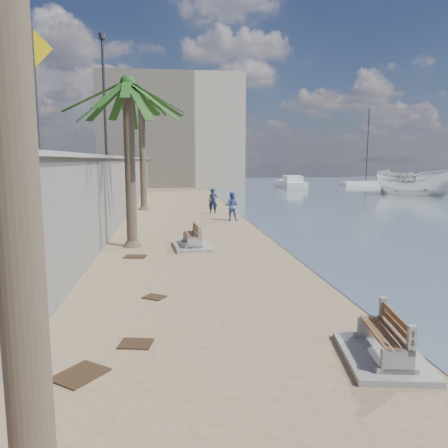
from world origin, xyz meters
TOP-DOWN VIEW (x-y plane):
  - ground_plane at (0.00, 0.00)m, footprint 140.00×140.00m
  - seawall at (-5.20, 20.00)m, footprint 0.45×70.00m
  - wall_cap at (-5.20, 20.00)m, footprint 0.80×70.00m
  - end_building at (-2.00, 52.00)m, footprint 18.00×12.00m
  - bench_near at (1.25, -1.21)m, footprint 1.61×2.11m
  - bench_far at (-1.53, 8.94)m, footprint 1.55×2.14m
  - palm_mid at (-3.88, 9.45)m, footprint 5.00×5.00m
  - palm_back at (-4.16, 22.59)m, footprint 5.00×5.00m
  - pedestrian_sign at (-5.00, 1.50)m, footprint 0.78×0.07m
  - streetlight at (-5.10, 12.00)m, footprint 0.28×0.28m
  - person_a at (0.36, 19.69)m, footprint 0.69×0.48m
  - person_b at (1.12, 16.47)m, footprint 1.05×0.94m
  - boat_cruiser at (21.38, 31.98)m, footprint 4.27×4.29m
  - yacht_far at (12.78, 45.47)m, footprint 3.36×8.97m
  - sailboat_west at (23.34, 47.07)m, footprint 6.97×2.70m
  - debris_a at (-3.83, -1.15)m, footprint 0.97×1.00m
  - debris_b at (-3.04, -0.06)m, footprint 0.68×0.58m
  - debris_c at (-3.62, 7.49)m, footprint 0.84×0.73m
  - debris_d at (-2.78, 2.73)m, footprint 0.65×0.62m

SIDE VIEW (x-z plane):
  - ground_plane at x=0.00m, z-range 0.00..0.00m
  - debris_a at x=-3.83m, z-range 0.00..0.03m
  - debris_b at x=-3.04m, z-range 0.00..0.03m
  - debris_c at x=-3.62m, z-range 0.00..0.03m
  - debris_d at x=-2.78m, z-range 0.00..0.03m
  - sailboat_west at x=23.34m, z-range -4.71..5.38m
  - yacht_far at x=12.78m, z-range -0.40..1.10m
  - bench_near at x=1.25m, z-range -0.05..0.75m
  - bench_far at x=-1.53m, z-range -0.05..0.80m
  - person_b at x=1.12m, z-range 0.00..1.81m
  - person_a at x=0.36m, z-range 0.00..1.85m
  - boat_cruiser at x=21.38m, z-range -0.40..3.13m
  - seawall at x=-5.20m, z-range 0.00..3.50m
  - wall_cap at x=-5.20m, z-range 3.49..3.61m
  - pedestrian_sign at x=-5.00m, z-range 3.95..6.35m
  - palm_mid at x=-3.88m, z-range 2.63..9.83m
  - streetlight at x=-5.10m, z-range 4.08..9.21m
  - end_building at x=-2.00m, z-range 0.00..14.00m
  - palm_back at x=-4.16m, z-range 3.39..12.23m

